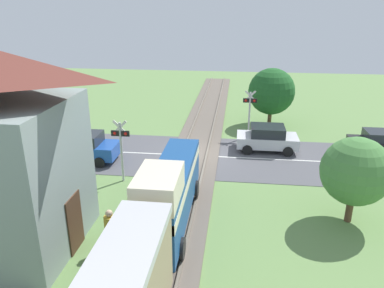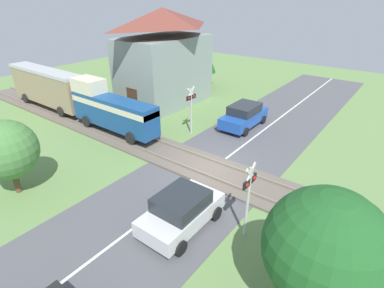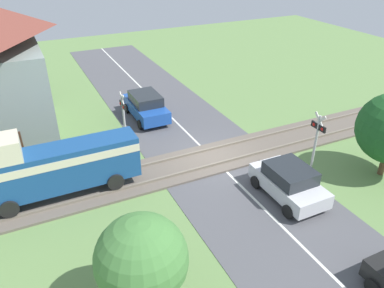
{
  "view_description": "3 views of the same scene",
  "coord_description": "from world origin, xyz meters",
  "px_view_note": "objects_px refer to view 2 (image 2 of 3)",
  "views": [
    {
      "loc": [
        -2.33,
        20.16,
        8.31
      ],
      "look_at": [
        0.0,
        1.24,
        1.2
      ],
      "focal_mm": 35.0,
      "sensor_mm": 36.0,
      "label": 1
    },
    {
      "loc": [
        -11.41,
        -7.39,
        8.41
      ],
      "look_at": [
        0.0,
        1.24,
        1.2
      ],
      "focal_mm": 28.0,
      "sensor_mm": 36.0,
      "label": 2
    },
    {
      "loc": [
        -14.52,
        8.23,
        10.24
      ],
      "look_at": [
        0.0,
        1.24,
        1.2
      ],
      "focal_mm": 35.0,
      "sensor_mm": 36.0,
      "label": 3
    }
  ],
  "objects_px": {
    "train": "(73,95)",
    "station_building": "(164,59)",
    "crossing_signal_west_approach": "(249,192)",
    "crossing_signal_east_approach": "(191,104)",
    "car_far_side": "(244,115)",
    "car_near_crossing": "(181,210)",
    "pedestrian_by_station": "(120,110)"
  },
  "relations": [
    {
      "from": "train",
      "to": "car_far_side",
      "type": "xyz_separation_m",
      "value": [
        6.27,
        -10.6,
        -1.02
      ]
    },
    {
      "from": "train",
      "to": "station_building",
      "type": "xyz_separation_m",
      "value": [
        6.89,
        -2.73,
        1.78
      ]
    },
    {
      "from": "station_building",
      "to": "car_near_crossing",
      "type": "bearing_deg",
      "value": -135.98
    },
    {
      "from": "train",
      "to": "crossing_signal_west_approach",
      "type": "bearing_deg",
      "value": -101.39
    },
    {
      "from": "crossing_signal_east_approach",
      "to": "station_building",
      "type": "xyz_separation_m",
      "value": [
        3.72,
        5.6,
        1.61
      ]
    },
    {
      "from": "station_building",
      "to": "pedestrian_by_station",
      "type": "xyz_separation_m",
      "value": [
        -4.98,
        -0.01,
        -2.89
      ]
    },
    {
      "from": "station_building",
      "to": "pedestrian_by_station",
      "type": "height_order",
      "value": "station_building"
    },
    {
      "from": "crossing_signal_west_approach",
      "to": "crossing_signal_east_approach",
      "type": "xyz_separation_m",
      "value": [
        6.34,
        7.41,
        0.0
      ]
    },
    {
      "from": "station_building",
      "to": "pedestrian_by_station",
      "type": "distance_m",
      "value": 5.76
    },
    {
      "from": "train",
      "to": "crossing_signal_west_approach",
      "type": "xyz_separation_m",
      "value": [
        -3.17,
        -15.74,
        0.17
      ]
    },
    {
      "from": "car_far_side",
      "to": "crossing_signal_east_approach",
      "type": "bearing_deg",
      "value": 143.76
    },
    {
      "from": "car_near_crossing",
      "to": "crossing_signal_east_approach",
      "type": "height_order",
      "value": "crossing_signal_east_approach"
    },
    {
      "from": "car_near_crossing",
      "to": "pedestrian_by_station",
      "type": "relative_size",
      "value": 2.18
    },
    {
      "from": "pedestrian_by_station",
      "to": "car_far_side",
      "type": "bearing_deg",
      "value": -61.0
    },
    {
      "from": "car_far_side",
      "to": "crossing_signal_west_approach",
      "type": "height_order",
      "value": "crossing_signal_west_approach"
    },
    {
      "from": "car_near_crossing",
      "to": "pedestrian_by_station",
      "type": "bearing_deg",
      "value": 60.23
    },
    {
      "from": "car_far_side",
      "to": "station_building",
      "type": "distance_m",
      "value": 8.38
    },
    {
      "from": "car_far_side",
      "to": "crossing_signal_west_approach",
      "type": "bearing_deg",
      "value": -151.39
    },
    {
      "from": "car_far_side",
      "to": "pedestrian_by_station",
      "type": "relative_size",
      "value": 2.5
    },
    {
      "from": "car_near_crossing",
      "to": "station_building",
      "type": "relative_size",
      "value": 0.45
    },
    {
      "from": "car_near_crossing",
      "to": "station_building",
      "type": "bearing_deg",
      "value": 44.02
    },
    {
      "from": "car_far_side",
      "to": "crossing_signal_east_approach",
      "type": "relative_size",
      "value": 1.3
    },
    {
      "from": "crossing_signal_east_approach",
      "to": "pedestrian_by_station",
      "type": "bearing_deg",
      "value": 102.71
    },
    {
      "from": "crossing_signal_west_approach",
      "to": "station_building",
      "type": "height_order",
      "value": "station_building"
    },
    {
      "from": "crossing_signal_east_approach",
      "to": "train",
      "type": "bearing_deg",
      "value": 110.85
    },
    {
      "from": "crossing_signal_west_approach",
      "to": "pedestrian_by_station",
      "type": "height_order",
      "value": "crossing_signal_west_approach"
    },
    {
      "from": "crossing_signal_east_approach",
      "to": "pedestrian_by_station",
      "type": "xyz_separation_m",
      "value": [
        -1.26,
        5.59,
        -1.28
      ]
    },
    {
      "from": "station_building",
      "to": "crossing_signal_west_approach",
      "type": "bearing_deg",
      "value": -127.72
    },
    {
      "from": "car_near_crossing",
      "to": "train",
      "type": "bearing_deg",
      "value": 72.58
    },
    {
      "from": "pedestrian_by_station",
      "to": "station_building",
      "type": "bearing_deg",
      "value": 0.16
    },
    {
      "from": "car_far_side",
      "to": "pedestrian_by_station",
      "type": "xyz_separation_m",
      "value": [
        -4.35,
        7.85,
        -0.09
      ]
    },
    {
      "from": "car_near_crossing",
      "to": "car_far_side",
      "type": "height_order",
      "value": "car_far_side"
    }
  ]
}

